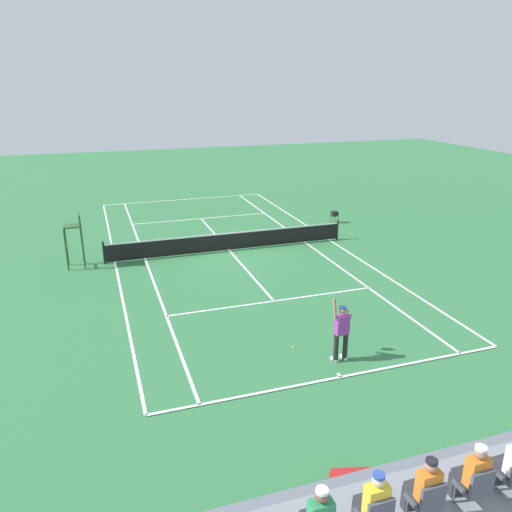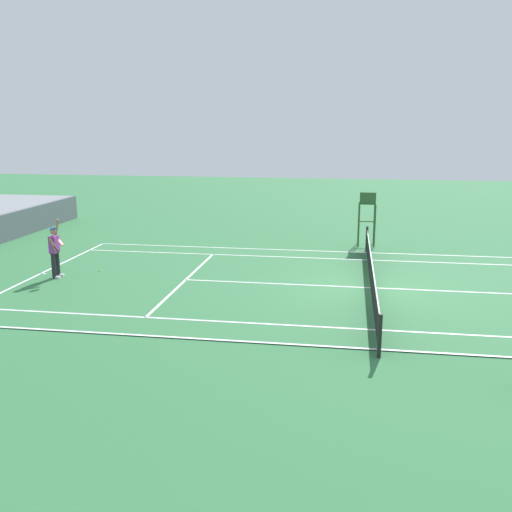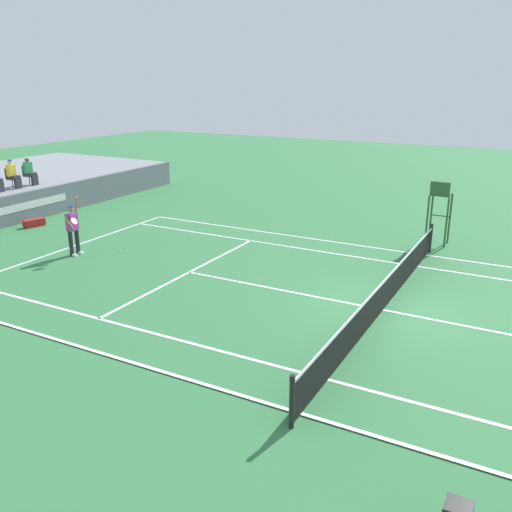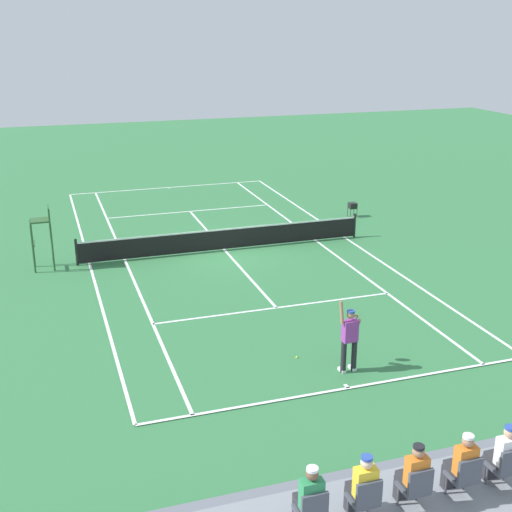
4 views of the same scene
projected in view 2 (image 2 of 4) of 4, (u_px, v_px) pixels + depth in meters
ground_plane at (371, 288)px, 19.35m from camera, size 80.00×80.00×0.00m
court at (371, 288)px, 19.35m from camera, size 11.08×23.88×0.03m
net at (371, 273)px, 19.24m from camera, size 11.98×0.10×1.07m
tennis_player at (55, 251)px, 20.47m from camera, size 0.76×0.66×2.08m
tennis_ball at (99, 271)px, 21.51m from camera, size 0.07×0.07×0.07m
umpire_chair at (367, 211)px, 25.84m from camera, size 0.77×0.77×2.44m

